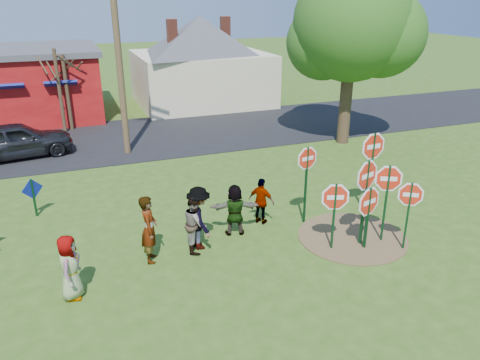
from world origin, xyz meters
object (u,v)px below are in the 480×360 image
at_px(stop_sign_b, 307,166).
at_px(person_b, 149,229).
at_px(person_a, 70,267).
at_px(leafy_tree, 354,29).
at_px(utility_pole, 118,46).
at_px(stop_sign_c, 388,186).
at_px(stop_sign_a, 335,202).
at_px(suv, 17,140).
at_px(stop_sign_d, 373,153).

bearing_deg(stop_sign_b, person_b, 175.52).
distance_m(person_a, leafy_tree, 15.98).
bearing_deg(stop_sign_b, utility_pole, 104.54).
bearing_deg(stop_sign_c, stop_sign_b, 156.44).
xyz_separation_m(stop_sign_b, stop_sign_c, (1.56, -1.85, -0.18)).
bearing_deg(person_b, person_a, 127.65).
height_order(stop_sign_c, leafy_tree, leafy_tree).
xyz_separation_m(stop_sign_a, suv, (-8.67, 11.62, -0.62)).
bearing_deg(stop_sign_c, utility_pole, 144.53).
bearing_deg(stop_sign_b, stop_sign_a, -102.35).
relative_size(stop_sign_a, suv, 0.47).
height_order(stop_sign_a, utility_pole, utility_pole).
relative_size(stop_sign_c, suv, 0.54).
distance_m(stop_sign_c, person_a, 8.57).
bearing_deg(suv, person_a, 179.49).
xyz_separation_m(suv, leafy_tree, (14.60, -3.00, 4.43)).
relative_size(stop_sign_c, stop_sign_d, 0.85).
bearing_deg(stop_sign_c, suv, 157.54).
xyz_separation_m(suv, utility_pole, (4.52, -1.00, 3.87)).
relative_size(stop_sign_a, stop_sign_b, 0.81).
bearing_deg(stop_sign_d, person_b, 177.94).
relative_size(utility_pole, leafy_tree, 1.09).
xyz_separation_m(person_a, leafy_tree, (12.84, 8.41, 4.43)).
distance_m(stop_sign_c, leafy_tree, 10.36).
xyz_separation_m(stop_sign_c, suv, (-10.28, 11.73, -0.90)).
relative_size(stop_sign_c, person_a, 1.52).
height_order(stop_sign_d, person_b, stop_sign_d).
distance_m(stop_sign_c, suv, 15.62).
distance_m(stop_sign_b, suv, 13.22).
xyz_separation_m(stop_sign_d, person_a, (-9.17, -1.35, -1.27)).
bearing_deg(stop_sign_b, stop_sign_d, -15.32).
height_order(person_a, suv, person_a).
height_order(stop_sign_b, stop_sign_d, stop_sign_d).
relative_size(stop_sign_a, person_a, 1.30).
xyz_separation_m(stop_sign_d, utility_pole, (-6.41, 9.06, 2.60)).
xyz_separation_m(stop_sign_c, person_b, (-6.48, 1.30, -0.77)).
distance_m(stop_sign_a, suv, 14.51).
xyz_separation_m(stop_sign_d, person_b, (-7.12, -0.37, -1.13)).
xyz_separation_m(person_b, leafy_tree, (10.80, 7.42, 4.30)).
height_order(stop_sign_c, suv, stop_sign_c).
height_order(person_b, utility_pole, utility_pole).
bearing_deg(stop_sign_c, leafy_tree, 89.95).
distance_m(suv, utility_pole, 6.03).
relative_size(stop_sign_c, person_b, 1.31).
xyz_separation_m(stop_sign_b, person_a, (-6.96, -1.53, -1.09)).
bearing_deg(leafy_tree, stop_sign_a, -124.53).
distance_m(suv, leafy_tree, 15.55).
xyz_separation_m(stop_sign_c, leafy_tree, (4.32, 8.72, 3.53)).
distance_m(stop_sign_a, person_b, 5.04).
bearing_deg(suv, stop_sign_b, -147.84).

